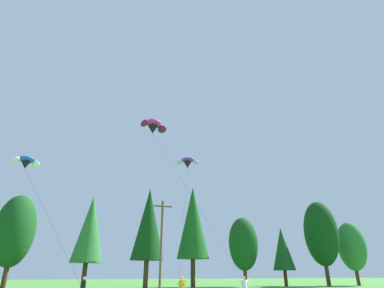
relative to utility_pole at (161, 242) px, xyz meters
The scene contains 15 objects.
treeline_tree_d 20.69m from the utility_pole, 142.81° to the left, with size 4.92×4.92×11.57m.
treeline_tree_e 15.04m from the utility_pole, 119.10° to the left, with size 4.30×4.30×12.28m.
treeline_tree_f 12.00m from the utility_pole, 86.12° to the left, with size 4.61×4.61×13.70m.
treeline_tree_g 15.81m from the utility_pole, 57.79° to the left, with size 4.89×4.89×14.96m.
treeline_tree_h 20.29m from the utility_pole, 36.38° to the left, with size 4.58×4.58×10.31m.
treeline_tree_i 25.84m from the utility_pole, 26.39° to the left, with size 3.56×3.56×8.89m.
treeline_tree_j 31.47m from the utility_pole, 17.95° to the left, with size 5.42×5.42×13.41m.
treeline_tree_k 37.30m from the utility_pole, 15.19° to the left, with size 4.57×4.57×10.25m.
utility_pole is the anchor object (origin of this frame).
kite_flyer_near 13.23m from the utility_pole, 127.34° to the right, with size 0.28×0.58×1.69m.
kite_flyer_mid 10.87m from the utility_pole, 94.46° to the right, with size 0.69×0.71×1.69m.
kite_flyer_far 11.70m from the utility_pole, 66.92° to the right, with size 0.75×0.76×1.69m.
parafoil_kite_high_blue_white 16.68m from the utility_pole, behind, with size 8.29×12.12×12.27m.
parafoil_kite_mid_purple 17.30m from the utility_pole, 57.76° to the left, with size 9.02×20.91×17.26m.
parafoil_kite_far_magenta 14.68m from the utility_pole, 122.57° to the left, with size 7.18×13.46×18.84m.
Camera 1 is at (-8.08, 1.81, 1.91)m, focal length 28.80 mm.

